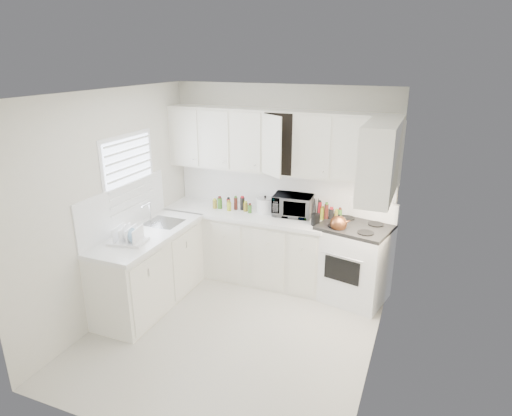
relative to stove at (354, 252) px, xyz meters
The scene contains 38 objects.
floor 1.77m from the stove, 130.57° to the right, with size 3.20×3.20×0.00m, color beige.
ceiling 2.58m from the stove, 130.57° to the right, with size 3.20×3.20×0.00m, color white.
wall_back 1.31m from the stove, 162.48° to the left, with size 3.00×3.00×0.00m, color silver.
wall_front 3.13m from the stove, 110.66° to the right, with size 3.00×3.00×0.00m, color silver.
wall_left 2.95m from the stove, 153.96° to the right, with size 3.20×3.20×0.00m, color silver.
wall_right 1.49m from the stove, 71.49° to the right, with size 3.20×3.20×0.00m, color silver.
window_blinds 2.87m from the stove, 160.43° to the right, with size 0.06×0.96×1.06m, color white, non-canonical shape.
lower_cabinets_back 1.48m from the stove, behind, with size 2.22×0.60×0.90m, color silver, non-canonical shape.
lower_cabinets_left 2.52m from the stove, 155.06° to the right, with size 0.60×1.60×0.90m, color silver, non-canonical shape.
countertop_back 1.50m from the stove, behind, with size 2.24×0.64×0.05m, color white.
countertop_left 2.52m from the stove, 154.96° to the right, with size 0.64×1.62×0.05m, color white.
backsplash_back 1.28m from the stove, 162.97° to the left, with size 2.98×0.02×0.55m, color white.
backsplash_left 2.84m from the stove, 157.58° to the right, with size 0.02×1.60×0.55m, color white.
upper_cabinets_back 1.40m from the stove, behind, with size 3.00×0.33×0.80m, color silver, non-canonical shape.
upper_cabinets_right 1.01m from the stove, 59.72° to the right, with size 0.33×0.90×0.80m, color silver, non-canonical shape.
sink 2.42m from the stove, 162.63° to the right, with size 0.42×0.38×0.30m, color gray, non-canonical shape.
stove is the anchor object (origin of this frame).
tea_kettle 0.49m from the stove, 138.37° to the right, with size 0.25×0.21×0.23m, color brown, non-canonical shape.
frying_pan 0.41m from the stove, 41.63° to the left, with size 0.28×0.48×0.04m, color black, non-canonical shape.
microwave 0.99m from the stove, 169.89° to the left, with size 0.50×0.28×0.34m, color gray.
rice_cooker 1.31m from the stove, behind, with size 0.23×0.23×0.23m, color white, non-canonical shape.
paper_towel 1.20m from the stove, 166.40° to the left, with size 0.12×0.12×0.27m, color white.
utensil_crock 0.70m from the stove, behind, with size 0.12×0.12×0.36m, color black, non-canonical shape.
dish_rack 2.71m from the stove, 148.79° to the right, with size 0.39×0.29×0.22m, color white, non-canonical shape.
spice_left_0 1.97m from the stove, behind, with size 0.06×0.06×0.13m, color olive.
spice_left_1 1.89m from the stove, behind, with size 0.06×0.06×0.13m, color #3B7426.
spice_left_2 1.83m from the stove, behind, with size 0.06×0.06×0.13m, color #AD1722.
spice_left_3 1.75m from the stove, behind, with size 0.06×0.06×0.13m, color #B1BE2C.
spice_left_4 1.68m from the stove, behind, with size 0.06×0.06×0.13m, color #4D1D16.
spice_left_5 1.60m from the stove, behind, with size 0.06×0.06×0.13m, color black.
spice_left_6 1.54m from the stove, behind, with size 0.06×0.06×0.13m, color olive.
spice_left_7 1.46m from the stove, behind, with size 0.06×0.06×0.13m, color #3B7426.
sauce_right_0 0.68m from the stove, 158.09° to the left, with size 0.06×0.06×0.19m, color #AD1722.
sauce_right_1 0.62m from the stove, 162.43° to the left, with size 0.06×0.06×0.19m, color #B1BE2C.
sauce_right_2 0.60m from the stove, 152.70° to the left, with size 0.06×0.06×0.19m, color #4D1D16.
sauce_right_3 0.55m from the stove, 157.16° to the left, with size 0.06×0.06×0.19m, color black.
sauce_right_4 0.54m from the stove, 144.25° to the left, with size 0.06×0.06×0.19m, color olive.
sauce_right_5 0.49m from the stove, 147.84° to the left, with size 0.06×0.06×0.19m, color #3B7426.
Camera 1 is at (1.82, -3.80, 2.94)m, focal length 30.95 mm.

